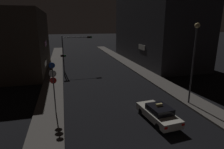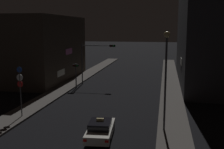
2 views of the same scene
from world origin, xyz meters
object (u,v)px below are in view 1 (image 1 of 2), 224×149
at_px(traffic_light_overhead, 74,46).
at_px(traffic_light_left_kerb, 64,60).
at_px(taxi, 158,113).
at_px(sign_pole_left, 53,83).
at_px(street_lamp_near_block, 194,51).

distance_m(traffic_light_overhead, traffic_light_left_kerb, 3.93).
height_order(taxi, sign_pole_left, sign_pole_left).
xyz_separation_m(traffic_light_left_kerb, street_lamp_near_block, (12.07, -14.31, 2.91)).
relative_size(traffic_light_overhead, traffic_light_left_kerb, 1.74).
bearing_deg(traffic_light_left_kerb, taxi, -66.18).
relative_size(taxi, street_lamp_near_block, 0.58).
height_order(taxi, street_lamp_near_block, street_lamp_near_block).
bearing_deg(traffic_light_left_kerb, sign_pole_left, -94.03).
distance_m(traffic_light_overhead, sign_pole_left, 16.52).
bearing_deg(taxi, street_lamp_near_block, 26.73).
height_order(taxi, traffic_light_overhead, traffic_light_overhead).
bearing_deg(sign_pole_left, street_lamp_near_block, -4.58).
bearing_deg(sign_pole_left, taxi, -22.35).
relative_size(traffic_light_left_kerb, sign_pole_left, 0.75).
bearing_deg(sign_pole_left, traffic_light_left_kerb, 85.97).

